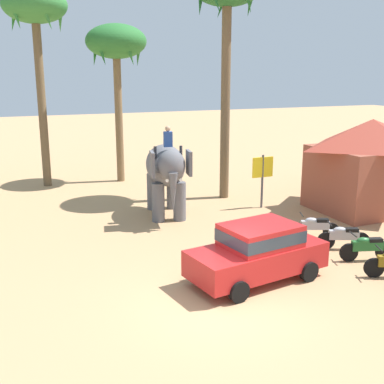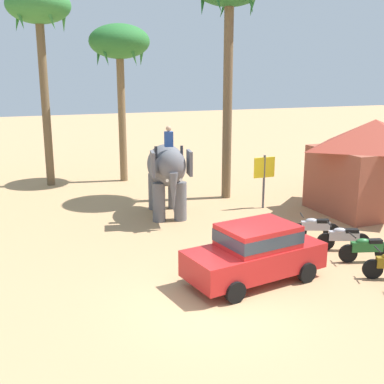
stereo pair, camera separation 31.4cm
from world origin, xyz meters
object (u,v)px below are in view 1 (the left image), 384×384
(motorcycle_end_of_row, at_px, (315,226))
(car_sedan_foreground, at_px, (258,250))
(elephant_with_mahout, at_px, (166,170))
(signboard_yellow, at_px, (263,171))
(roadside_hut, at_px, (369,162))
(motorcycle_fourth_in_row, at_px, (367,247))
(motorcycle_far_in_row, at_px, (344,236))
(palm_tree_far_back, at_px, (35,13))
(palm_tree_leaning_seaward, at_px, (116,46))

(motorcycle_end_of_row, bearing_deg, car_sedan_foreground, -147.71)
(elephant_with_mahout, distance_m, motorcycle_end_of_row, 6.44)
(elephant_with_mahout, bearing_deg, signboard_yellow, -5.07)
(roadside_hut, bearing_deg, motorcycle_fourth_in_row, -131.50)
(car_sedan_foreground, height_order, elephant_with_mahout, elephant_with_mahout)
(motorcycle_end_of_row, height_order, signboard_yellow, signboard_yellow)
(roadside_hut, bearing_deg, motorcycle_far_in_row, -139.29)
(car_sedan_foreground, height_order, motorcycle_fourth_in_row, car_sedan_foreground)
(car_sedan_foreground, distance_m, palm_tree_far_back, 17.44)
(motorcycle_end_of_row, xyz_separation_m, signboard_yellow, (0.35, 4.39, 1.22))
(motorcycle_end_of_row, bearing_deg, palm_tree_leaning_seaward, 108.64)
(car_sedan_foreground, bearing_deg, motorcycle_far_in_row, 15.34)
(car_sedan_foreground, bearing_deg, palm_tree_far_back, 105.95)
(roadside_hut, bearing_deg, motorcycle_end_of_row, -152.32)
(elephant_with_mahout, xyz_separation_m, palm_tree_far_back, (-4.01, 7.81, 6.78))
(elephant_with_mahout, distance_m, palm_tree_leaning_seaward, 9.09)
(palm_tree_far_back, bearing_deg, roadside_hut, -39.38)
(motorcycle_fourth_in_row, relative_size, palm_tree_leaning_seaward, 0.21)
(car_sedan_foreground, height_order, motorcycle_far_in_row, car_sedan_foreground)
(palm_tree_leaning_seaward, xyz_separation_m, roadside_hut, (8.57, -9.87, -5.12))
(motorcycle_fourth_in_row, relative_size, motorcycle_far_in_row, 1.03)
(car_sedan_foreground, relative_size, signboard_yellow, 1.80)
(motorcycle_far_in_row, xyz_separation_m, palm_tree_far_back, (-8.30, 13.88, 8.30))
(motorcycle_end_of_row, distance_m, palm_tree_leaning_seaward, 14.56)
(motorcycle_far_in_row, bearing_deg, elephant_with_mahout, 125.25)
(elephant_with_mahout, relative_size, signboard_yellow, 1.67)
(motorcycle_fourth_in_row, xyz_separation_m, motorcycle_end_of_row, (-0.25, 2.42, 0.00))
(elephant_with_mahout, xyz_separation_m, roadside_hut, (8.49, -2.45, 0.13))
(motorcycle_far_in_row, bearing_deg, car_sedan_foreground, -164.66)
(palm_tree_leaning_seaward, relative_size, signboard_yellow, 3.50)
(elephant_with_mahout, bearing_deg, palm_tree_far_back, 117.19)
(palm_tree_leaning_seaward, distance_m, roadside_hut, 14.04)
(elephant_with_mahout, relative_size, motorcycle_fourth_in_row, 2.29)
(car_sedan_foreground, height_order, signboard_yellow, signboard_yellow)
(motorcycle_fourth_in_row, bearing_deg, car_sedan_foreground, 179.50)
(elephant_with_mahout, distance_m, motorcycle_fourth_in_row, 8.52)
(car_sedan_foreground, distance_m, elephant_with_mahout, 7.25)
(palm_tree_far_back, xyz_separation_m, roadside_hut, (12.50, -10.26, -6.64))
(car_sedan_foreground, bearing_deg, motorcycle_fourth_in_row, -0.50)
(roadside_hut, height_order, signboard_yellow, roadside_hut)
(motorcycle_fourth_in_row, height_order, motorcycle_end_of_row, same)
(motorcycle_fourth_in_row, height_order, signboard_yellow, signboard_yellow)
(palm_tree_leaning_seaward, bearing_deg, roadside_hut, -49.04)
(motorcycle_fourth_in_row, bearing_deg, palm_tree_far_back, 118.93)
(elephant_with_mahout, xyz_separation_m, signboard_yellow, (4.39, -0.39, -0.30))
(elephant_with_mahout, bearing_deg, palm_tree_leaning_seaward, 90.61)
(car_sedan_foreground, height_order, roadside_hut, roadside_hut)
(motorcycle_fourth_in_row, height_order, palm_tree_far_back, palm_tree_far_back)
(palm_tree_far_back, relative_size, palm_tree_leaning_seaward, 1.20)
(elephant_with_mahout, bearing_deg, motorcycle_far_in_row, -54.75)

